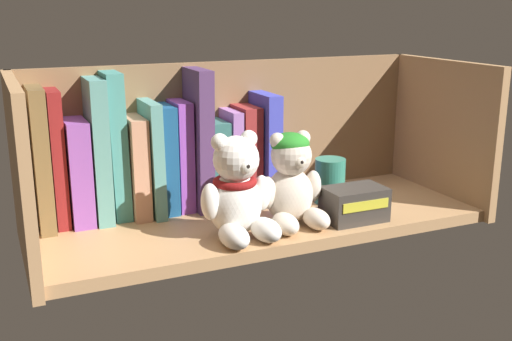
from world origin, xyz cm
name	(u,v)px	position (x,y,z in cm)	size (l,w,h in cm)	color
shelf_board	(261,222)	(0.00, 0.00, 1.00)	(74.15, 26.91, 2.00)	tan
shelf_back_panel	(230,135)	(0.00, 14.05, 13.63)	(76.55, 1.20, 27.26)	brown
shelf_side_panel_left	(21,175)	(-37.88, 0.00, 13.63)	(1.60, 29.31, 27.26)	tan
shelf_side_panel_right	(442,132)	(37.88, 0.00, 13.63)	(1.60, 29.31, 27.26)	tan
book_0	(39,157)	(-34.36, 10.98, 13.49)	(2.44, 13.17, 22.98)	brown
book_1	(56,157)	(-31.77, 10.98, 13.17)	(2.11, 9.94, 22.34)	maroon
book_2	(77,170)	(-28.65, 10.98, 10.69)	(3.51, 11.59, 17.38)	#81459D
book_3	(96,149)	(-25.25, 10.98, 13.94)	(2.67, 12.18, 23.87)	#518C85
book_4	(114,145)	(-22.23, 10.98, 14.33)	(2.76, 9.67, 24.66)	teal
book_5	(134,165)	(-19.12, 10.98, 10.60)	(2.84, 12.62, 17.20)	tan
book_6	(149,156)	(-16.42, 10.98, 11.85)	(1.96, 14.00, 19.69)	#55928B
book_7	(163,157)	(-13.86, 10.98, 11.38)	(2.53, 10.77, 18.77)	navy
book_8	(179,154)	(-10.98, 10.98, 11.63)	(2.62, 9.98, 19.25)	purple
book_9	(195,138)	(-8.03, 10.98, 14.34)	(2.67, 13.66, 24.69)	#4E305B
book_10	(213,161)	(-4.65, 10.98, 9.68)	(3.48, 9.79, 15.36)	#30655F
book_11	(229,155)	(-1.59, 10.98, 10.50)	(2.02, 9.61, 17.00)	#9E69B7
book_12	(244,152)	(1.42, 10.98, 10.79)	(3.39, 10.08, 17.58)	maroon
book_13	(260,145)	(4.81, 10.98, 11.88)	(2.76, 13.32, 19.76)	#3C41BA
teddy_bear_larger	(237,193)	(-7.25, -6.95, 9.07)	(12.20, 12.51, 16.57)	white
teddy_bear_smaller	(292,181)	(2.99, -5.32, 9.33)	(11.22, 11.35, 15.46)	beige
pillar_candle	(330,181)	(14.69, 2.09, 6.10)	(5.54, 5.54, 8.19)	#2D7A66
small_product_box	(354,204)	(13.46, -8.10, 4.86)	(10.19, 6.81, 5.72)	#38332D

